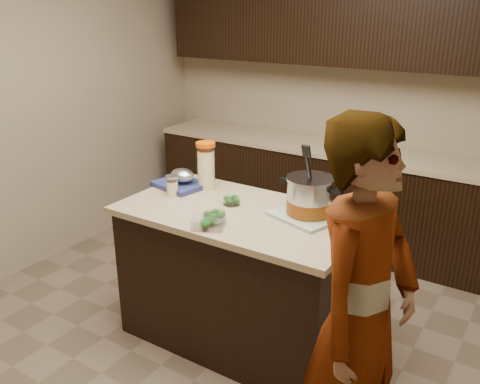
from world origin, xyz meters
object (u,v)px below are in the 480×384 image
object	(u,v)px
island	(240,276)
person	(361,318)
lemonade_pitcher	(206,167)
stock_pot	(310,198)

from	to	relation	value
island	person	distance (m)	1.22
island	lemonade_pitcher	world-z (taller)	lemonade_pitcher
island	person	bearing A→B (deg)	-31.68
lemonade_pitcher	person	xyz separation A→B (m)	(1.39, -0.82, -0.19)
island	stock_pot	size ratio (longest dim) A/B	3.66
island	lemonade_pitcher	distance (m)	0.75
island	person	xyz separation A→B (m)	(0.98, -0.60, 0.40)
island	lemonade_pitcher	size ratio (longest dim) A/B	4.70
stock_pot	lemonade_pitcher	xyz separation A→B (m)	(-0.79, 0.07, 0.03)
island	stock_pot	distance (m)	0.70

